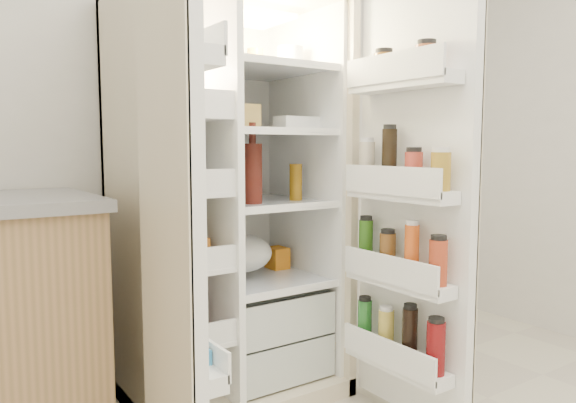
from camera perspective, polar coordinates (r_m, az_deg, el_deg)
wall_back at (r=2.83m, az=-9.38°, el=10.03°), size 4.00×0.02×2.70m
refrigerator at (r=2.53m, az=-6.40°, el=-3.19°), size 0.93×0.70×1.80m
freezer_door at (r=1.75m, az=-12.03°, el=-2.37°), size 0.15×0.40×1.72m
fridge_door at (r=2.24m, az=12.76°, el=-1.06°), size 0.17×0.58×1.72m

